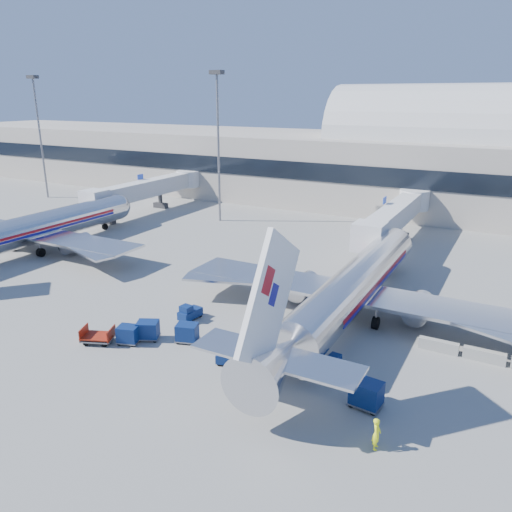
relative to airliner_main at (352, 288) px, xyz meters
The scene contains 20 objects.
ground 11.35m from the airliner_main, 155.75° to the right, with size 260.00×260.00×0.00m, color gray.
terminal 56.80m from the airliner_main, 114.64° to the left, with size 170.00×28.15×21.00m.
airliner_main is the anchor object (origin of this frame).
airliner_mid 42.00m from the airliner_main, behind, with size 32.00×37.26×12.07m.
jetbridge_near 26.43m from the airliner_main, 95.22° to the left, with size 4.40×27.50×6.25m.
jetbridge_mid 51.62m from the airliner_main, 149.36° to the left, with size 4.40×27.50×6.25m.
mast_far_west 75.44m from the airliner_main, 159.99° to the left, with size 2.00×1.20×22.60m.
mast_west 41.12m from the airliner_main, 139.64° to the left, with size 2.00×1.20×22.60m.
barrier_near 8.74m from the airliner_main, 17.39° to the right, with size 3.00×0.55×0.90m, color #9E9E96.
barrier_mid 11.84m from the airliner_main, 12.50° to the right, with size 3.00×0.55×0.90m, color #9E9E96.
tug_lead 13.35m from the airliner_main, 113.80° to the right, with size 2.25×1.56×1.33m.
tug_right 9.89m from the airliner_main, 76.45° to the right, with size 2.14×1.24×1.33m.
tug_left 14.55m from the airliner_main, 150.52° to the right, with size 1.36×2.33×1.45m.
cart_train_a 14.85m from the airliner_main, 133.67° to the right, with size 2.08×1.81×1.55m.
cart_train_b 17.84m from the airliner_main, 138.26° to the right, with size 2.19×2.00×1.57m.
cart_train_c 19.40m from the airliner_main, 137.25° to the right, with size 1.98×1.72×1.48m.
cart_solo_near 12.40m from the airliner_main, 101.34° to the right, with size 2.30×2.14×1.63m.
cart_solo_far 13.58m from the airliner_main, 67.35° to the right, with size 2.15×1.73×1.76m.
cart_open_red 21.80m from the airliner_main, 139.09° to the right, with size 2.89×2.50×0.65m.
ramp_worker 17.52m from the airliner_main, 66.91° to the right, with size 0.70×0.46×1.93m, color #CADF17.
Camera 1 is at (22.13, -35.45, 19.06)m, focal length 35.00 mm.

